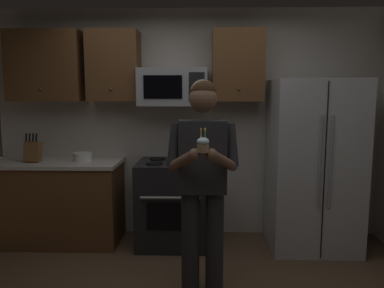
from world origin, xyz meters
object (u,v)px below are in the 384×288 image
oven_range (173,203)px  person (203,176)px  knife_block (33,151)px  bowl_large_white (83,157)px  microwave (173,87)px  refrigerator (313,165)px  cupcake (203,145)px

oven_range → person: person is taller
knife_block → bowl_large_white: size_ratio=1.58×
microwave → person: size_ratio=0.42×
refrigerator → microwave: bearing=174.0°
microwave → refrigerator: bearing=-6.0°
microwave → bowl_large_white: size_ratio=3.65×
refrigerator → person: size_ratio=1.02×
knife_block → bowl_large_white: 0.53m
bowl_large_white → person: person is taller
knife_block → cupcake: bearing=-35.5°
oven_range → knife_block: (-1.51, -0.03, 0.57)m
microwave → refrigerator: (1.50, -0.16, -0.82)m
cupcake → oven_range: bearing=103.6°
oven_range → cupcake: size_ratio=5.36×
microwave → bowl_large_white: bearing=-173.7°
oven_range → microwave: size_ratio=1.26×
refrigerator → cupcake: 1.80m
refrigerator → oven_range: bearing=178.5°
oven_range → cupcake: cupcake is taller
microwave → cupcake: bearing=-77.5°
microwave → refrigerator: 1.72m
oven_range → bowl_large_white: bowl_large_white is taller
cupcake → microwave: bearing=102.5°
refrigerator → bowl_large_white: (-2.49, 0.05, 0.07)m
oven_range → knife_block: knife_block is taller
bowl_large_white → person: size_ratio=0.12×
person → refrigerator: bearing=39.6°
knife_block → refrigerator: bearing=-0.2°
microwave → cupcake: (0.32, -1.46, -0.43)m
refrigerator → bowl_large_white: size_ratio=8.88×
refrigerator → cupcake: (-1.18, -1.30, 0.39)m
oven_range → bowl_large_white: size_ratio=4.60×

